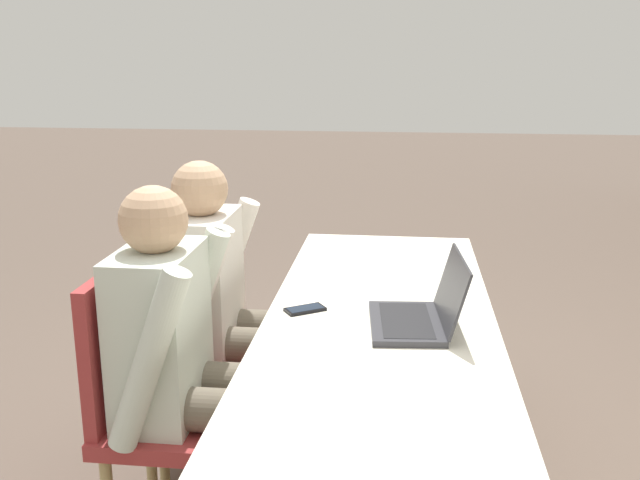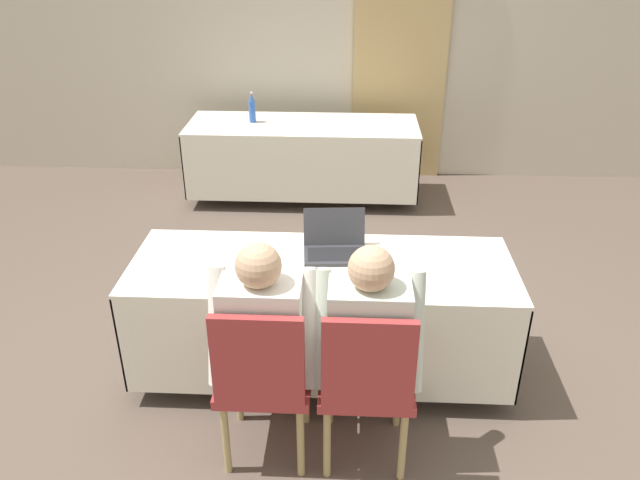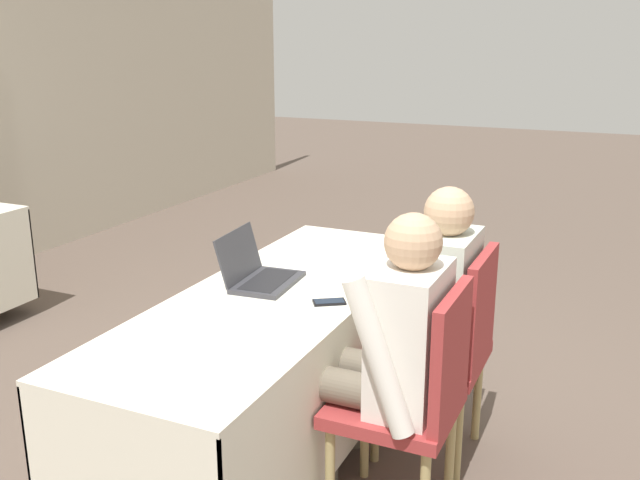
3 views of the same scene
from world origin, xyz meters
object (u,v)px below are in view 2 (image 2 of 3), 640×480
(cell_phone, at_px, (314,288))
(person_white_shirt, at_px, (368,337))
(water_bottle, at_px, (252,109))
(chair_near_left, at_px, (263,375))
(person_checkered_shirt, at_px, (265,333))
(laptop, at_px, (335,247))
(chair_near_right, at_px, (367,379))

(cell_phone, distance_m, person_white_shirt, 0.42)
(water_bottle, xyz_separation_m, chair_near_left, (0.51, -3.23, -0.33))
(water_bottle, height_order, person_checkered_shirt, person_checkered_shirt)
(laptop, xyz_separation_m, person_white_shirt, (0.17, -0.69, -0.09))
(water_bottle, bearing_deg, chair_near_left, -81.00)
(laptop, bearing_deg, chair_near_left, -115.56)
(cell_phone, relative_size, chair_near_left, 0.16)
(person_checkered_shirt, bearing_deg, person_white_shirt, -180.00)
(chair_near_left, bearing_deg, cell_phone, -116.28)
(chair_near_left, height_order, chair_near_right, same)
(laptop, xyz_separation_m, person_checkered_shirt, (-0.30, -0.69, -0.09))
(cell_phone, relative_size, chair_near_right, 0.16)
(cell_phone, distance_m, chair_near_left, 0.52)
(water_bottle, distance_m, person_white_shirt, 3.29)
(cell_phone, bearing_deg, water_bottle, 71.27)
(water_bottle, height_order, person_white_shirt, person_white_shirt)
(person_checkered_shirt, bearing_deg, chair_near_right, 167.67)
(cell_phone, height_order, chair_near_right, chair_near_right)
(chair_near_right, height_order, person_white_shirt, person_white_shirt)
(cell_phone, xyz_separation_m, person_white_shirt, (0.26, -0.32, -0.05))
(laptop, bearing_deg, cell_phone, -108.85)
(laptop, xyz_separation_m, water_bottle, (-0.82, 2.43, 0.08))
(person_checkered_shirt, bearing_deg, laptop, -113.72)
(chair_near_right, bearing_deg, chair_near_left, 0.00)
(person_checkered_shirt, bearing_deg, cell_phone, -123.13)
(laptop, height_order, chair_near_right, laptop)
(chair_near_left, height_order, person_checkered_shirt, person_checkered_shirt)
(cell_phone, height_order, person_white_shirt, person_white_shirt)
(cell_phone, height_order, water_bottle, water_bottle)
(cell_phone, relative_size, water_bottle, 0.53)
(cell_phone, distance_m, person_checkered_shirt, 0.39)
(laptop, relative_size, water_bottle, 1.34)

